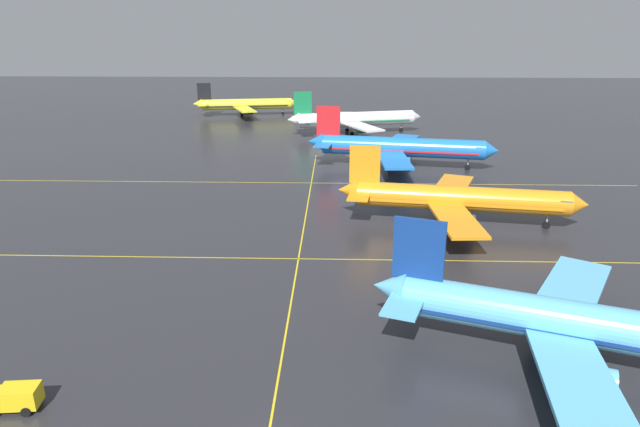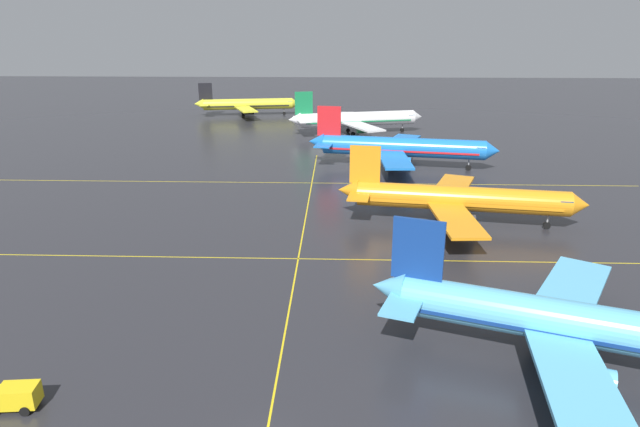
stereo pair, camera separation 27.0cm
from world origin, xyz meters
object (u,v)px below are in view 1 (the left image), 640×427
airliner_far_left_stand (355,119)px  service_truck_catering (13,397)px  airliner_third_row (399,147)px  airliner_front_gate (582,325)px  airliner_far_right_stand (246,104)px  airliner_second_row (457,199)px

airliner_far_left_stand → service_truck_catering: airliner_far_left_stand is taller
airliner_third_row → airliner_front_gate: bearing=-83.3°
airliner_third_row → airliner_far_left_stand: size_ratio=1.06×
airliner_far_left_stand → airliner_far_right_stand: airliner_far_left_stand is taller
airliner_second_row → airliner_third_row: (-5.26, 36.23, 0.32)m
airliner_third_row → airliner_second_row: bearing=-81.7°
airliner_second_row → airliner_far_left_stand: size_ratio=0.98×
airliner_second_row → service_truck_catering: bearing=-134.0°
airliner_far_left_stand → service_truck_catering: bearing=-104.4°
airliner_far_right_stand → service_truck_catering: 153.20m
airliner_front_gate → airliner_third_row: airliner_third_row is taller
airliner_third_row → service_truck_catering: bearing=-115.6°
airliner_far_left_stand → airliner_far_right_stand: size_ratio=1.10×
service_truck_catering → airliner_third_row: bearing=64.4°
airliner_second_row → airliner_far_right_stand: 117.91m
airliner_third_row → airliner_far_right_stand: 83.54m
airliner_front_gate → airliner_far_left_stand: bearing=98.7°
airliner_front_gate → airliner_far_left_stand: 114.45m
airliner_third_row → service_truck_catering: airliner_third_row is taller
airliner_second_row → service_truck_catering: airliner_second_row is taller
airliner_second_row → airliner_front_gate: bearing=-84.8°
airliner_third_row → airliner_far_left_stand: 39.33m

